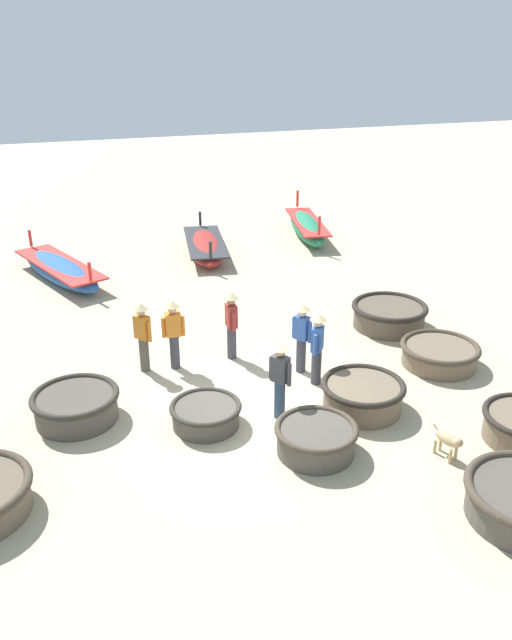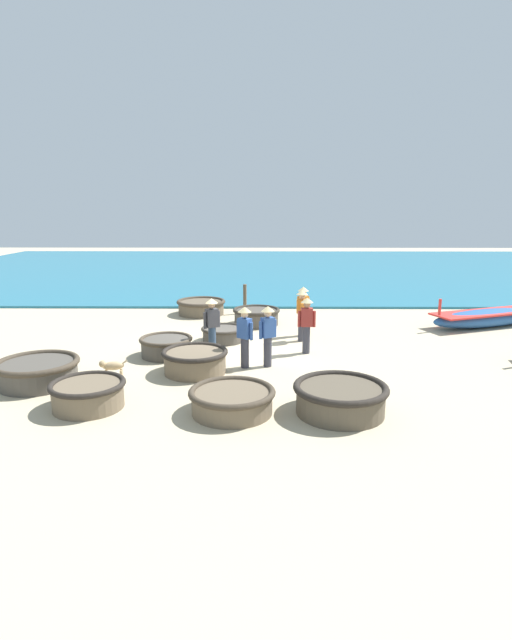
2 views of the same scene
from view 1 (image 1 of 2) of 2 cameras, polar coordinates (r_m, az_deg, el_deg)
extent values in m
plane|color=#BCAD8C|center=(12.86, 0.00, -8.38)|extent=(80.00, 80.00, 0.00)
cylinder|color=#4C473F|center=(12.38, -4.61, -8.72)|extent=(1.31, 1.31, 0.42)
torus|color=#332D26|center=(12.27, -4.64, -7.91)|extent=(1.42, 1.42, 0.10)
cylinder|color=brown|center=(12.99, 9.71, -6.95)|extent=(1.59, 1.59, 0.56)
torus|color=#28231E|center=(12.85, 9.79, -5.89)|extent=(1.72, 1.72, 0.13)
cylinder|color=brown|center=(15.11, 16.40, -3.16)|extent=(1.69, 1.69, 0.46)
torus|color=#42382B|center=(15.01, 16.50, -2.38)|extent=(1.83, 1.83, 0.14)
cylinder|color=brown|center=(16.77, 12.05, 0.30)|extent=(1.84, 1.84, 0.56)
torus|color=#28231E|center=(16.66, 12.13, 1.19)|extent=(1.99, 1.99, 0.15)
cylinder|color=#4C473F|center=(12.98, -16.11, -7.70)|extent=(1.61, 1.61, 0.54)
torus|color=#332D26|center=(12.84, -16.25, -6.67)|extent=(1.74, 1.74, 0.13)
cylinder|color=#4C473F|center=(11.63, 5.49, -10.91)|extent=(1.42, 1.42, 0.51)
torus|color=#42382B|center=(11.49, 5.54, -9.88)|extent=(1.54, 1.54, 0.11)
ellipsoid|color=#285693|center=(20.64, -17.48, 4.37)|extent=(2.74, 4.84, 0.63)
cube|color=red|center=(20.57, -17.55, 4.90)|extent=(2.65, 4.50, 0.06)
cylinder|color=red|center=(22.43, -19.94, 7.05)|extent=(0.10, 0.10, 0.57)
cylinder|color=red|center=(18.56, -14.94, 4.29)|extent=(0.10, 0.10, 0.57)
ellipsoid|color=maroon|center=(22.16, -4.65, 6.70)|extent=(1.93, 4.36, 0.58)
cube|color=#2D2D33|center=(22.11, -4.67, 7.16)|extent=(1.92, 4.04, 0.06)
cylinder|color=#2D2D33|center=(23.88, -5.13, 9.22)|extent=(0.10, 0.10, 0.52)
cylinder|color=#2D2D33|center=(20.17, -4.18, 6.43)|extent=(0.10, 0.10, 0.52)
ellipsoid|color=#237551|center=(24.23, 4.68, 8.42)|extent=(1.90, 4.58, 0.74)
cube|color=red|center=(24.17, 4.70, 8.95)|extent=(1.86, 4.24, 0.06)
cylinder|color=red|center=(26.03, 3.82, 11.02)|extent=(0.10, 0.10, 0.66)
cylinder|color=red|center=(22.12, 5.81, 8.59)|extent=(0.10, 0.10, 0.66)
cylinder|color=#383842|center=(13.72, 5.53, -4.26)|extent=(0.22, 0.22, 0.82)
cube|color=#33569E|center=(13.41, 5.64, -1.70)|extent=(0.38, 0.40, 0.54)
sphere|color=#DBB28E|center=(13.25, 5.71, -0.23)|extent=(0.20, 0.20, 0.20)
cylinder|color=#33569E|center=(13.24, 5.44, -2.30)|extent=(0.09, 0.09, 0.48)
cylinder|color=#33569E|center=(13.63, 5.82, -1.51)|extent=(0.09, 0.09, 0.48)
cone|color=#D1BC84|center=(13.20, 5.73, 0.29)|extent=(0.36, 0.36, 0.14)
cylinder|color=#383842|center=(14.18, 4.14, -3.22)|extent=(0.22, 0.22, 0.82)
cube|color=#33569E|center=(13.88, 4.22, -0.72)|extent=(0.36, 0.40, 0.54)
sphere|color=#DBB28E|center=(13.72, 4.27, 0.72)|extent=(0.20, 0.20, 0.20)
cylinder|color=#33569E|center=(13.79, 4.95, -1.16)|extent=(0.09, 0.09, 0.48)
cylinder|color=#33569E|center=(14.02, 3.49, -0.66)|extent=(0.09, 0.09, 0.48)
cone|color=#D1BC84|center=(13.67, 4.28, 1.22)|extent=(0.36, 0.36, 0.14)
cylinder|color=#383842|center=(14.42, -7.44, -2.88)|extent=(0.22, 0.22, 0.82)
cube|color=orange|center=(14.12, -7.59, -0.42)|extent=(0.36, 0.25, 0.54)
sphere|color=tan|center=(13.97, -7.67, 1.00)|extent=(0.20, 0.20, 0.20)
cylinder|color=orange|center=(14.13, -8.46, -0.70)|extent=(0.09, 0.09, 0.48)
cylinder|color=orange|center=(14.17, -6.69, -0.51)|extent=(0.09, 0.09, 0.48)
cone|color=#D1BC84|center=(13.92, -7.70, 1.49)|extent=(0.36, 0.36, 0.14)
cylinder|color=#4C473D|center=(14.40, -10.17, -3.11)|extent=(0.22, 0.22, 0.82)
cube|color=orange|center=(14.11, -10.37, -0.65)|extent=(0.37, 0.40, 0.54)
sphere|color=tan|center=(13.95, -10.49, 0.77)|extent=(0.20, 0.20, 0.20)
cylinder|color=orange|center=(13.98, -9.73, -1.06)|extent=(0.09, 0.09, 0.48)
cylinder|color=orange|center=(14.27, -10.98, -0.61)|extent=(0.09, 0.09, 0.48)
cone|color=#D1BC84|center=(13.90, -10.53, 1.26)|extent=(0.36, 0.36, 0.14)
cylinder|color=#2D425B|center=(12.49, 2.17, -7.24)|extent=(0.22, 0.22, 0.82)
cube|color=#3D3D42|center=(12.15, 2.22, -4.50)|extent=(0.37, 0.40, 0.54)
sphere|color=tan|center=(11.97, 2.25, -2.91)|extent=(0.20, 0.20, 0.20)
cylinder|color=#3D3D42|center=(12.06, 3.06, -5.02)|extent=(0.09, 0.09, 0.48)
cylinder|color=#3D3D42|center=(12.29, 1.40, -4.40)|extent=(0.09, 0.09, 0.48)
cone|color=#D1BC84|center=(11.92, 2.26, -2.35)|extent=(0.36, 0.36, 0.14)
cylinder|color=#383842|center=(14.75, -2.23, -2.04)|extent=(0.22, 0.22, 0.82)
cube|color=maroon|center=(14.46, -2.28, 0.38)|extent=(0.23, 0.34, 0.54)
sphere|color=#A37556|center=(14.31, -2.30, 1.78)|extent=(0.20, 0.20, 0.20)
cylinder|color=maroon|center=(14.67, -2.51, 0.53)|extent=(0.09, 0.09, 0.48)
cylinder|color=maroon|center=(14.28, -2.03, -0.14)|extent=(0.09, 0.09, 0.48)
cone|color=#D1BC84|center=(14.26, -2.31, 2.26)|extent=(0.36, 0.36, 0.14)
ellipsoid|color=tan|center=(11.89, 17.06, -10.33)|extent=(0.30, 0.55, 0.22)
sphere|color=tan|center=(11.73, 17.99, -10.61)|extent=(0.18, 0.18, 0.18)
cylinder|color=tan|center=(11.99, 16.23, -9.56)|extent=(0.08, 0.21, 0.16)
cylinder|color=tan|center=(11.99, 17.79, -11.60)|extent=(0.06, 0.06, 0.28)
cylinder|color=tan|center=(11.90, 17.33, -11.84)|extent=(0.06, 0.06, 0.28)
cylinder|color=tan|center=(12.17, 16.51, -10.81)|extent=(0.06, 0.06, 0.28)
cylinder|color=tan|center=(12.08, 16.05, -11.04)|extent=(0.06, 0.06, 0.28)
camera|label=2|loc=(21.51, 39.15, 11.69)|focal=28.00mm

